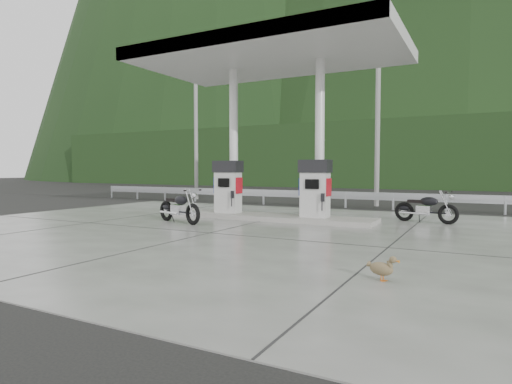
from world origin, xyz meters
The scene contains 17 objects.
ground centered at (0.00, 0.00, 0.00)m, with size 160.00×160.00×0.00m, color black.
forecourt_apron centered at (0.00, 0.00, 0.01)m, with size 18.00×14.00×0.02m, color slate.
pump_island centered at (0.00, 2.50, 0.10)m, with size 7.00×1.40×0.15m, color gray.
gas_pump_left centered at (-1.60, 2.50, 1.07)m, with size 0.95×0.55×1.80m, color silver, non-canonical shape.
gas_pump_right centered at (1.60, 2.50, 1.07)m, with size 0.95×0.55×1.80m, color silver, non-canonical shape.
canopy_column_left centered at (-1.60, 2.90, 2.67)m, with size 0.30×0.30×5.00m, color silver.
canopy_column_right centered at (1.60, 2.90, 2.67)m, with size 0.30×0.30×5.00m, color silver.
canopy_roof centered at (0.00, 2.50, 5.37)m, with size 8.50×5.00×0.40m, color silver.
guardrail centered at (0.00, 8.00, 0.71)m, with size 26.00×0.16×1.42m, color #AEB2B7, non-canonical shape.
road centered at (0.00, 11.50, 0.00)m, with size 60.00×7.00×0.01m, color black.
utility_pole_a centered at (-8.00, 9.50, 4.00)m, with size 0.22×0.22×8.00m, color gray.
utility_pole_b centered at (2.00, 9.50, 4.00)m, with size 0.22×0.22×8.00m, color gray.
tree_band centered at (0.00, 30.00, 3.00)m, with size 80.00×6.00×6.00m, color black.
forested_hills centered at (0.00, 60.00, 0.00)m, with size 100.00×40.00×140.00m, color black, non-canonical shape.
motorcycle_left centered at (-2.07, 0.37, 0.48)m, with size 1.94×0.61×0.92m, color black, non-canonical shape.
motorcycle_right centered at (4.69, 3.99, 0.45)m, with size 1.82×0.58×0.86m, color black, non-canonical shape.
duck centered at (4.93, -3.76, 0.19)m, with size 0.46×0.13×0.33m, color brown, non-canonical shape.
Camera 1 is at (6.22, -10.17, 1.66)m, focal length 30.00 mm.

